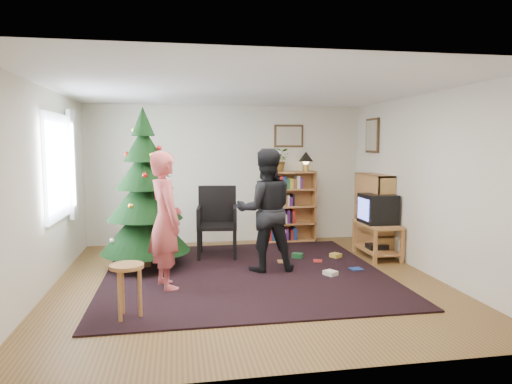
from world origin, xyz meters
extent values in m
plane|color=brown|center=(0.00, 0.00, 0.00)|extent=(5.00, 5.00, 0.00)
plane|color=white|center=(0.00, 0.00, 2.50)|extent=(5.00, 5.00, 0.00)
cube|color=silver|center=(0.00, 2.50, 1.25)|extent=(5.00, 0.02, 2.50)
cube|color=silver|center=(0.00, -2.50, 1.25)|extent=(5.00, 0.02, 2.50)
cube|color=silver|center=(-2.50, 0.00, 1.25)|extent=(0.02, 5.00, 2.50)
cube|color=silver|center=(2.50, 0.00, 1.25)|extent=(0.02, 5.00, 2.50)
cube|color=black|center=(0.00, 0.30, 0.01)|extent=(3.80, 3.60, 0.02)
cube|color=silver|center=(-2.47, 0.60, 1.50)|extent=(0.04, 1.20, 1.40)
cube|color=silver|center=(-2.43, 1.30, 1.50)|extent=(0.06, 0.35, 1.60)
cube|color=#4C3319|center=(1.15, 2.48, 1.95)|extent=(0.55, 0.03, 0.42)
cube|color=beige|center=(1.15, 2.48, 1.95)|extent=(0.47, 0.01, 0.34)
cube|color=#4C3319|center=(2.48, 1.75, 1.95)|extent=(0.03, 0.50, 0.60)
cube|color=beige|center=(2.48, 1.75, 1.95)|extent=(0.01, 0.42, 0.52)
cylinder|color=#3F2816|center=(-1.37, 0.89, 0.12)|extent=(0.12, 0.12, 0.25)
cone|color=black|center=(-1.37, 0.89, 0.61)|extent=(1.28, 1.28, 0.73)
cone|color=black|center=(-1.37, 0.89, 1.05)|extent=(1.08, 1.08, 0.64)
cone|color=black|center=(-1.37, 0.89, 1.44)|extent=(0.83, 0.83, 0.57)
cone|color=black|center=(-1.37, 0.89, 1.80)|extent=(0.58, 0.58, 0.50)
cone|color=black|center=(-1.37, 0.89, 2.12)|extent=(0.33, 0.33, 0.41)
cube|color=#A6763B|center=(1.15, 2.34, 0.65)|extent=(0.95, 0.30, 1.30)
cube|color=#A6763B|center=(1.15, 2.34, 1.29)|extent=(0.95, 0.30, 0.03)
cube|color=#A6763B|center=(2.34, 1.32, 0.65)|extent=(0.30, 0.95, 1.30)
cube|color=#A6763B|center=(2.34, 1.32, 1.29)|extent=(0.30, 0.95, 0.03)
cube|color=#A6763B|center=(2.22, 0.90, 0.53)|extent=(0.49, 0.89, 0.04)
cube|color=#A6763B|center=(2.00, 0.49, 0.26)|extent=(0.05, 0.05, 0.51)
cube|color=#A6763B|center=(2.44, 0.49, 0.26)|extent=(0.05, 0.05, 0.51)
cube|color=#A6763B|center=(2.00, 1.31, 0.26)|extent=(0.05, 0.05, 0.51)
cube|color=#A6763B|center=(2.44, 1.31, 0.26)|extent=(0.05, 0.05, 0.51)
cube|color=#A6763B|center=(2.22, 0.90, 0.12)|extent=(0.45, 0.85, 0.03)
cube|color=black|center=(2.22, 0.90, 0.17)|extent=(0.30, 0.25, 0.08)
cube|color=black|center=(2.22, 0.90, 0.78)|extent=(0.48, 0.53, 0.46)
cube|color=#5D71FF|center=(1.97, 0.90, 0.78)|extent=(0.01, 0.41, 0.33)
cube|color=black|center=(-0.29, 1.33, 0.50)|extent=(0.68, 0.68, 0.05)
cube|color=black|center=(-0.29, 1.62, 0.82)|extent=(0.62, 0.12, 0.61)
cube|color=black|center=(-0.57, 1.06, 0.25)|extent=(0.06, 0.06, 0.50)
cube|color=black|center=(-0.02, 1.06, 0.25)|extent=(0.06, 0.06, 0.50)
cube|color=black|center=(-0.57, 1.61, 0.25)|extent=(0.06, 0.06, 0.50)
cube|color=black|center=(-0.02, 1.61, 0.25)|extent=(0.06, 0.06, 0.50)
cylinder|color=#A6763B|center=(-1.43, -1.10, 0.56)|extent=(0.35, 0.35, 0.04)
cylinder|color=#A6763B|center=(-1.31, -1.10, 0.27)|extent=(0.04, 0.04, 0.54)
cylinder|color=#A6763B|center=(-1.50, -1.00, 0.27)|extent=(0.04, 0.04, 0.54)
cylinder|color=#A6763B|center=(-1.50, -1.21, 0.27)|extent=(0.04, 0.04, 0.54)
imported|color=#CD5252|center=(-1.06, -0.12, 0.86)|extent=(0.60, 0.73, 1.71)
imported|color=black|center=(0.31, 0.43, 0.87)|extent=(0.85, 0.66, 1.74)
imported|color=gray|center=(0.95, 2.34, 1.51)|extent=(0.47, 0.44, 0.42)
cylinder|color=#A57F33|center=(1.45, 2.34, 1.36)|extent=(0.11, 0.11, 0.11)
sphere|color=#FFD88C|center=(1.45, 2.34, 1.48)|extent=(0.11, 0.11, 0.11)
cone|color=black|center=(1.45, 2.34, 1.57)|extent=(0.27, 0.27, 0.18)
cube|color=#A51E19|center=(1.19, 0.74, 0.04)|extent=(0.20, 0.20, 0.08)
cube|color=navy|center=(1.59, 0.20, 0.04)|extent=(0.20, 0.20, 0.08)
cube|color=#1E592D|center=(0.94, 0.99, 0.04)|extent=(0.20, 0.20, 0.08)
cube|color=gold|center=(1.54, 0.92, 0.04)|extent=(0.20, 0.20, 0.08)
cube|color=brown|center=(0.65, 0.79, 0.04)|extent=(0.20, 0.20, 0.08)
cube|color=beige|center=(1.13, 0.00, 0.04)|extent=(0.20, 0.20, 0.08)
camera|label=1|loc=(-0.91, -5.81, 1.80)|focal=32.00mm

